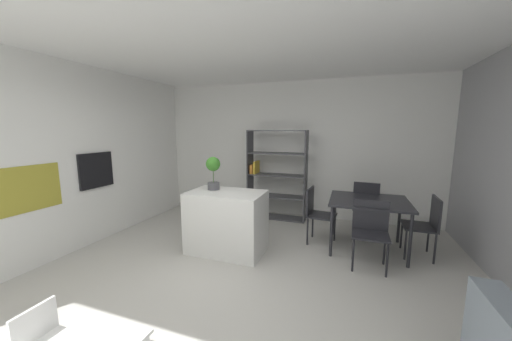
% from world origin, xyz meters
% --- Properties ---
extents(ground_plane, '(8.75, 8.75, 0.00)m').
position_xyz_m(ground_plane, '(0.00, 0.00, 0.00)').
color(ground_plane, beige).
extents(ceiling_slab, '(6.37, 5.86, 0.06)m').
position_xyz_m(ceiling_slab, '(0.00, 0.00, 2.83)').
color(ceiling_slab, white).
rests_on(ceiling_slab, ground_plane).
extents(back_partition, '(6.37, 0.06, 2.80)m').
position_xyz_m(back_partition, '(0.00, 2.90, 1.40)').
color(back_partition, white).
rests_on(back_partition, ground_plane).
extents(tall_cabinet_run_left, '(0.67, 5.29, 2.80)m').
position_xyz_m(tall_cabinet_run_left, '(-2.79, 0.00, 1.40)').
color(tall_cabinet_run_left, white).
rests_on(tall_cabinet_run_left, ground_plane).
extents(cabinet_niche_splashback, '(0.01, 0.98, 0.60)m').
position_xyz_m(cabinet_niche_splashback, '(-2.45, -0.59, 1.07)').
color(cabinet_niche_splashback, '#9E932D').
rests_on(cabinet_niche_splashback, ground_plane).
extents(built_in_oven, '(0.06, 0.59, 0.56)m').
position_xyz_m(built_in_oven, '(-2.43, 0.47, 1.18)').
color(built_in_oven, black).
rests_on(built_in_oven, ground_plane).
extents(kitchen_island, '(1.11, 0.69, 0.91)m').
position_xyz_m(kitchen_island, '(-0.29, 0.80, 0.46)').
color(kitchen_island, white).
rests_on(kitchen_island, ground_plane).
extents(potted_plant_on_island, '(0.22, 0.22, 0.50)m').
position_xyz_m(potted_plant_on_island, '(-0.54, 0.89, 1.22)').
color(potted_plant_on_island, '#4C4C51').
rests_on(potted_plant_on_island, kitchen_island).
extents(open_bookshelf, '(1.20, 0.37, 1.82)m').
position_xyz_m(open_bookshelf, '(-0.02, 2.55, 0.92)').
color(open_bookshelf, '#4C4C51').
rests_on(open_bookshelf, ground_plane).
extents(child_chair_left, '(0.31, 0.31, 0.55)m').
position_xyz_m(child_chair_left, '(-0.60, -1.56, 0.31)').
color(child_chair_left, white).
rests_on(child_chair_left, ground_plane).
extents(dining_table, '(1.12, 0.98, 0.78)m').
position_xyz_m(dining_table, '(1.71, 1.57, 0.70)').
color(dining_table, '#232328').
rests_on(dining_table, ground_plane).
extents(dining_chair_far, '(0.44, 0.47, 0.96)m').
position_xyz_m(dining_chair_far, '(1.70, 2.08, 0.57)').
color(dining_chair_far, '#232328').
rests_on(dining_chair_far, ground_plane).
extents(dining_chair_window_side, '(0.43, 0.47, 0.89)m').
position_xyz_m(dining_chair_window_side, '(2.49, 1.57, 0.53)').
color(dining_chair_window_side, '#232328').
rests_on(dining_chair_window_side, ground_plane).
extents(dining_chair_island_side, '(0.46, 0.45, 0.89)m').
position_xyz_m(dining_chair_island_side, '(0.94, 1.58, 0.54)').
color(dining_chair_island_side, '#232328').
rests_on(dining_chair_island_side, ground_plane).
extents(dining_chair_near, '(0.46, 0.41, 0.88)m').
position_xyz_m(dining_chair_near, '(1.71, 1.05, 0.53)').
color(dining_chair_near, '#232328').
rests_on(dining_chair_near, ground_plane).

